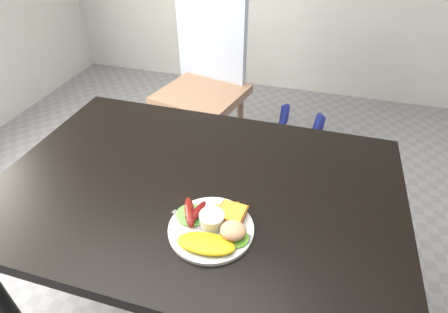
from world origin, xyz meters
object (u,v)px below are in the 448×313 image
(dining_chair, at_px, (202,95))
(plate, at_px, (211,229))
(person, at_px, (277,93))
(dining_table, at_px, (198,188))

(dining_chair, distance_m, plate, 1.36)
(person, bearing_deg, dining_table, 90.86)
(dining_table, height_order, person, person)
(dining_table, relative_size, person, 0.89)
(person, relative_size, plate, 6.07)
(dining_table, bearing_deg, plate, -59.51)
(person, bearing_deg, dining_chair, -20.69)
(dining_table, distance_m, plate, 0.19)
(dining_chair, xyz_separation_m, plate, (0.47, -1.24, 0.31))
(plate, bearing_deg, person, 88.67)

